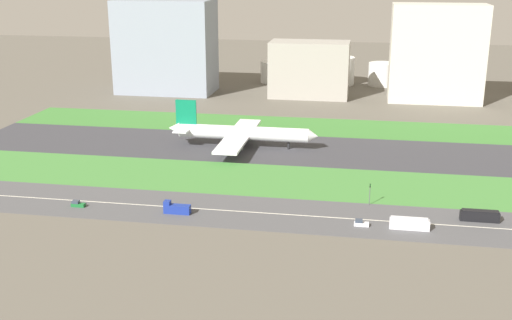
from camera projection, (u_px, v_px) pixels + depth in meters
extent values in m
plane|color=#5B564C|center=(289.00, 149.00, 267.87)|extent=(800.00, 800.00, 0.00)
cube|color=#38383D|center=(289.00, 149.00, 267.86)|extent=(280.00, 46.00, 0.10)
cube|color=#3D7A33|center=(300.00, 126.00, 306.43)|extent=(280.00, 36.00, 0.10)
cube|color=#427F38|center=(275.00, 180.00, 229.28)|extent=(280.00, 36.00, 0.10)
cube|color=#4C4C4F|center=(261.00, 213.00, 199.18)|extent=(280.00, 28.00, 0.10)
cube|color=silver|center=(261.00, 213.00, 199.16)|extent=(266.00, 0.50, 0.01)
cylinder|color=white|center=(243.00, 133.00, 269.33)|extent=(56.00, 6.00, 6.00)
cone|color=white|center=(313.00, 136.00, 264.35)|extent=(4.00, 5.70, 5.70)
cone|color=white|center=(174.00, 128.00, 274.15)|extent=(5.00, 5.40, 5.40)
cube|color=#0C724C|center=(186.00, 112.00, 271.11)|extent=(9.00, 0.80, 11.00)
cube|color=white|center=(184.00, 128.00, 273.35)|extent=(6.00, 16.00, 0.60)
cube|color=white|center=(245.00, 127.00, 284.13)|extent=(10.00, 26.00, 1.00)
cylinder|color=gray|center=(245.00, 135.00, 278.97)|extent=(5.00, 3.20, 3.20)
cube|color=white|center=(231.00, 145.00, 255.90)|extent=(10.00, 26.00, 1.00)
cylinder|color=gray|center=(237.00, 146.00, 262.03)|extent=(5.00, 3.20, 3.20)
cylinder|color=black|center=(289.00, 146.00, 267.43)|extent=(1.00, 1.00, 3.20)
cylinder|color=black|center=(236.00, 141.00, 274.64)|extent=(1.00, 1.00, 3.20)
cylinder|color=black|center=(232.00, 145.00, 268.06)|extent=(1.00, 1.00, 3.20)
cube|color=silver|center=(361.00, 224.00, 189.07)|extent=(4.40, 1.80, 1.10)
cube|color=#333D4C|center=(359.00, 221.00, 188.91)|extent=(2.20, 1.66, 0.90)
cube|color=#19662D|center=(78.00, 205.00, 204.12)|extent=(4.40, 1.80, 1.10)
cube|color=#333D4C|center=(76.00, 202.00, 203.95)|extent=(2.20, 1.66, 0.90)
cube|color=silver|center=(409.00, 224.00, 186.47)|extent=(11.60, 2.50, 3.00)
cube|color=silver|center=(409.00, 219.00, 185.97)|extent=(10.80, 2.30, 0.50)
cube|color=black|center=(480.00, 216.00, 192.32)|extent=(11.60, 2.50, 3.00)
cube|color=black|center=(481.00, 211.00, 191.79)|extent=(10.80, 2.30, 0.50)
cube|color=navy|center=(177.00, 209.00, 198.34)|extent=(8.40, 2.50, 2.80)
cube|color=navy|center=(167.00, 203.00, 198.28)|extent=(2.00, 2.30, 1.20)
cylinder|color=#4C4C51|center=(370.00, 196.00, 204.92)|extent=(0.24, 0.24, 6.00)
cube|color=black|center=(370.00, 186.00, 203.85)|extent=(0.36, 0.36, 1.20)
sphere|color=#19D826|center=(370.00, 185.00, 203.58)|extent=(0.24, 0.24, 0.24)
cube|color=gray|center=(166.00, 47.00, 381.89)|extent=(57.71, 32.26, 55.33)
cube|color=#9E998E|center=(309.00, 69.00, 370.76)|extent=(46.10, 24.27, 32.53)
cube|color=beige|center=(437.00, 53.00, 355.60)|extent=(51.55, 24.76, 54.55)
cylinder|color=silver|center=(279.00, 72.00, 419.91)|extent=(23.83, 23.83, 14.04)
cylinder|color=silver|center=(335.00, 71.00, 413.15)|extent=(24.85, 24.85, 17.69)
cylinder|color=silver|center=(383.00, 74.00, 408.44)|extent=(19.10, 19.10, 14.64)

